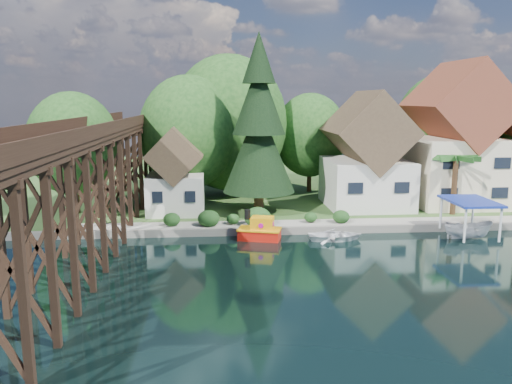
# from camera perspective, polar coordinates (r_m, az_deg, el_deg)

# --- Properties ---
(ground) EXTENTS (140.00, 140.00, 0.00)m
(ground) POSITION_cam_1_polar(r_m,az_deg,el_deg) (33.09, 8.47, -8.42)
(ground) COLOR black
(ground) RESTS_ON ground
(bank) EXTENTS (140.00, 52.00, 0.50)m
(bank) POSITION_cam_1_polar(r_m,az_deg,el_deg) (65.71, 1.91, 1.41)
(bank) COLOR #25461C
(bank) RESTS_ON ground
(seawall) EXTENTS (60.00, 0.40, 0.62)m
(seawall) POSITION_cam_1_polar(r_m,az_deg,el_deg) (41.40, 11.44, -4.19)
(seawall) COLOR slate
(seawall) RESTS_ON ground
(promenade) EXTENTS (50.00, 2.60, 0.06)m
(promenade) POSITION_cam_1_polar(r_m,az_deg,el_deg) (43.12, 13.55, -3.38)
(promenade) COLOR gray
(promenade) RESTS_ON bank
(trestle_bridge) EXTENTS (4.12, 44.18, 9.30)m
(trestle_bridge) POSITION_cam_1_polar(r_m,az_deg,el_deg) (37.10, -18.11, 1.75)
(trestle_bridge) COLOR black
(trestle_bridge) RESTS_ON ground
(house_left) EXTENTS (7.64, 8.64, 11.02)m
(house_left) POSITION_cam_1_polar(r_m,az_deg,el_deg) (48.91, 12.50, 3.79)
(house_left) COLOR silver
(house_left) RESTS_ON bank
(house_center) EXTENTS (8.65, 9.18, 13.89)m
(house_center) POSITION_cam_1_polar(r_m,az_deg,el_deg) (52.57, 21.86, 5.14)
(house_center) COLOR beige
(house_center) RESTS_ON bank
(shed) EXTENTS (5.09, 5.40, 7.85)m
(shed) POSITION_cam_1_polar(r_m,az_deg,el_deg) (45.65, -9.16, 1.77)
(shed) COLOR silver
(shed) RESTS_ON bank
(bg_trees) EXTENTS (49.90, 13.30, 10.57)m
(bg_trees) POSITION_cam_1_polar(r_m,az_deg,el_deg) (52.48, 4.59, 6.80)
(bg_trees) COLOR #382314
(bg_trees) RESTS_ON bank
(shrubs) EXTENTS (15.76, 2.47, 1.70)m
(shrubs) POSITION_cam_1_polar(r_m,az_deg,el_deg) (40.93, -0.67, -2.81)
(shrubs) COLOR #193B15
(shrubs) RESTS_ON bank
(conifer) EXTENTS (6.49, 6.49, 15.99)m
(conifer) POSITION_cam_1_polar(r_m,az_deg,el_deg) (44.58, 0.33, 7.35)
(conifer) COLOR #382314
(conifer) RESTS_ON bank
(palm_tree) EXTENTS (4.34, 4.34, 5.65)m
(palm_tree) POSITION_cam_1_polar(r_m,az_deg,el_deg) (47.52, 21.91, 3.43)
(palm_tree) COLOR #382314
(palm_tree) RESTS_ON bank
(tugboat) EXTENTS (3.61, 2.56, 2.37)m
(tugboat) POSITION_cam_1_polar(r_m,az_deg,el_deg) (38.63, 0.47, -4.42)
(tugboat) COLOR red
(tugboat) RESTS_ON ground
(boat_white_a) EXTENTS (4.16, 2.98, 0.86)m
(boat_white_a) POSITION_cam_1_polar(r_m,az_deg,el_deg) (39.08, 9.07, -4.81)
(boat_white_a) COLOR white
(boat_white_a) RESTS_ON ground
(boat_canopy) EXTENTS (3.86, 4.80, 3.06)m
(boat_canopy) POSITION_cam_1_polar(r_m,az_deg,el_deg) (42.11, 23.15, -3.18)
(boat_canopy) COLOR silver
(boat_canopy) RESTS_ON ground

